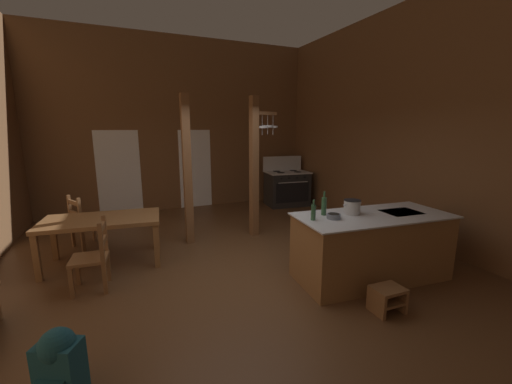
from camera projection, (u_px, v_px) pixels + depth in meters
ground_plane at (240, 276)px, 4.67m from camera, size 7.64×9.32×0.10m
wall_back at (180, 125)px, 8.12m from camera, size 7.64×0.14×4.34m
wall_right at (423, 124)px, 5.58m from camera, size 0.14×9.32×4.34m
glazed_door_back_left at (119, 173)px, 7.68m from camera, size 1.00×0.01×2.05m
glazed_panel_back_right at (195, 169)px, 8.41m from camera, size 0.84×0.01×2.05m
kitchen_island at (371, 246)px, 4.43m from camera, size 2.23×1.14×0.93m
stove_range at (287, 188)px, 8.68m from camera, size 1.21×0.92×1.32m
support_post_with_pot_rack at (256, 162)px, 6.06m from camera, size 0.61×0.28×2.69m
support_post_center at (187, 171)px, 5.65m from camera, size 0.14×0.14×2.69m
step_stool at (387, 297)px, 3.64m from camera, size 0.37×0.29×0.30m
dining_table at (102, 224)px, 4.87m from camera, size 1.79×1.08×0.74m
ladderback_chair_near_window at (94, 257)px, 4.12m from camera, size 0.48×0.48×0.95m
ladderback_chair_by_post at (84, 223)px, 5.59m from camera, size 0.60×0.60×0.95m
backpack at (59, 362)px, 2.45m from camera, size 0.38×0.38×0.60m
stockpot_on_counter at (352, 207)px, 4.36m from camera, size 0.30×0.23×0.20m
mixing_bowl_on_counter at (334, 216)px, 4.15m from camera, size 0.18×0.18×0.07m
bottle_tall_on_counter at (313, 212)px, 4.07m from camera, size 0.06×0.06×0.27m
bottle_short_on_counter at (324, 206)px, 4.30m from camera, size 0.07×0.07×0.33m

